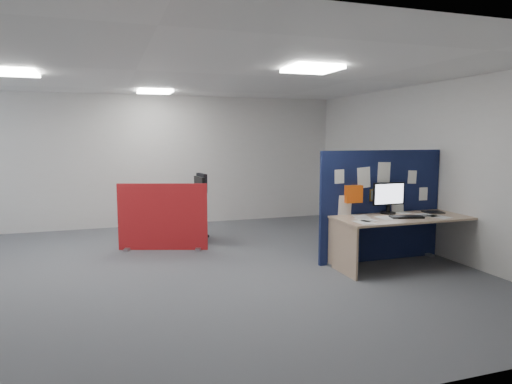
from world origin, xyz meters
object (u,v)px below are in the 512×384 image
object	(u,v)px
navy_divider	(380,206)
main_desk	(400,227)
red_divider	(163,218)
monitor_main	(389,196)
office_chair	(193,203)

from	to	relation	value
navy_divider	main_desk	distance (m)	0.45
main_desk	red_divider	distance (m)	3.72
navy_divider	monitor_main	world-z (taller)	navy_divider
monitor_main	office_chair	distance (m)	3.41
main_desk	office_chair	distance (m)	3.59
navy_divider	office_chair	size ratio (longest dim) A/B	1.71
monitor_main	main_desk	bearing A→B (deg)	-75.44
office_chair	monitor_main	bearing A→B (deg)	-51.42
red_divider	office_chair	size ratio (longest dim) A/B	1.20
main_desk	office_chair	world-z (taller)	office_chair
navy_divider	red_divider	world-z (taller)	navy_divider
navy_divider	monitor_main	bearing A→B (deg)	-69.40
main_desk	office_chair	bearing A→B (deg)	134.43
monitor_main	navy_divider	bearing A→B (deg)	108.37
red_divider	office_chair	distance (m)	0.84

